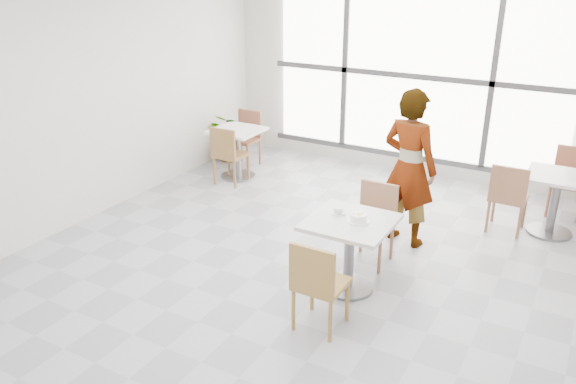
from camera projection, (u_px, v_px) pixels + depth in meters
The scene contains 17 objects.
floor at pixel (302, 269), 6.09m from camera, with size 7.00×7.00×0.00m, color #9E9EA5.
wall_back at pixel (416, 75), 8.34m from camera, with size 6.00×6.00×0.00m, color silver.
wall_left at pixel (85, 99), 6.89m from camera, with size 7.00×7.00×0.00m, color silver.
window at pixel (415, 76), 8.29m from camera, with size 4.60×0.07×2.52m.
main_table at pixel (350, 241), 5.55m from camera, with size 0.80×0.80×0.75m.
chair_near at pixel (317, 281), 4.91m from camera, with size 0.42×0.42×0.87m.
chair_far at pixel (374, 218), 6.12m from camera, with size 0.42×0.42×0.87m.
oatmeal_bowl at pixel (359, 218), 5.42m from camera, with size 0.21×0.21×0.09m.
coffee_cup at pixel (338, 211), 5.59m from camera, with size 0.16×0.13×0.07m.
person at pixel (409, 168), 6.37m from camera, with size 0.66×0.43×1.81m, color black.
bg_table_left at pixel (237, 146), 8.50m from camera, with size 0.70×0.70×0.75m.
bg_table_right at pixel (555, 196), 6.72m from camera, with size 0.70×0.70×0.75m.
bg_chair_left_near at pixel (228, 152), 8.21m from camera, with size 0.42×0.42×0.87m.
bg_chair_left_far at pixel (247, 134), 9.03m from camera, with size 0.42×0.42×0.87m.
bg_chair_right_near at pixel (508, 194), 6.73m from camera, with size 0.42×0.42×0.87m.
bg_chair_right_far at pixel (570, 177), 7.27m from camera, with size 0.42×0.42×0.87m.
plant_left at pixel (232, 137), 9.26m from camera, with size 0.71×0.62×0.79m, color #467A3C.
Camera 1 is at (2.50, -4.70, 3.07)m, focal length 35.53 mm.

